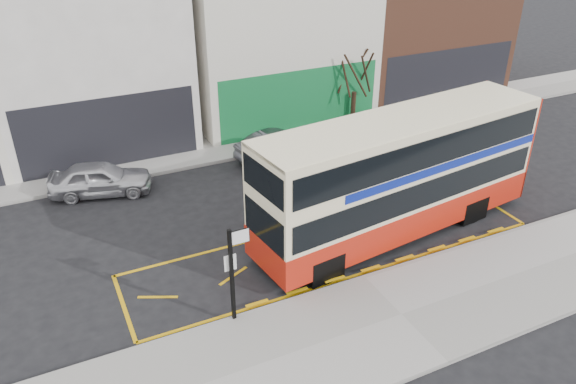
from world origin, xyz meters
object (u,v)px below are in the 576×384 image
bus_stop_post (233,266)px  street_tree_right (356,62)px  double_decker_bus (400,174)px  car_grey (280,146)px  car_silver (100,179)px  car_white (385,125)px

bus_stop_post → street_tree_right: bearing=45.6°
bus_stop_post → street_tree_right: 15.40m
double_decker_bus → bus_stop_post: bearing=-170.5°
bus_stop_post → street_tree_right: (10.56, 11.11, 1.43)m
car_grey → car_silver: bearing=80.9°
car_white → street_tree_right: (-0.55, 2.08, 2.60)m
car_silver → car_white: 13.24m
bus_stop_post → car_silver: bus_stop_post is taller
double_decker_bus → car_white: double_decker_bus is taller
double_decker_bus → car_white: 8.36m
double_decker_bus → car_grey: 7.40m
double_decker_bus → car_silver: bearing=133.7°
car_grey → street_tree_right: (4.98, 1.95, 2.68)m
bus_stop_post → street_tree_right: size_ratio=0.60×
double_decker_bus → car_white: bearing=51.2°
car_grey → car_white: 5.52m
car_white → street_tree_right: size_ratio=1.04×
car_silver → car_grey: 7.72m
car_silver → car_white: bearing=-75.5°
double_decker_bus → car_grey: (-1.20, 7.13, -1.59)m
car_silver → street_tree_right: bearing=-66.2°
double_decker_bus → street_tree_right: (3.77, 9.08, 1.09)m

